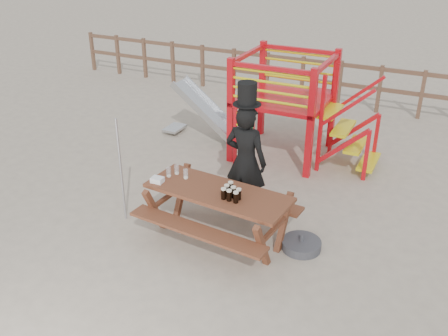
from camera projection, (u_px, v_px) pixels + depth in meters
ground at (187, 239)px, 7.63m from camera, size 60.00×60.00×0.00m
back_fence at (321, 76)px, 12.92m from camera, size 15.09×0.09×1.20m
playground_fort at (280, 104)px, 9.98m from camera, size 4.71×1.84×2.10m
picnic_table at (218, 209)px, 7.42m from camera, size 2.27×1.66×0.84m
man_with_hat at (246, 159)px, 7.85m from camera, size 0.71×0.48×2.25m
metal_pole at (121, 171)px, 7.77m from camera, size 0.04×0.04×1.74m
parasol_base at (301, 245)px, 7.38m from camera, size 0.59×0.59×0.25m
paper_bag at (157, 180)px, 7.50m from camera, size 0.19×0.15×0.08m
stout_pints at (231, 193)px, 7.05m from camera, size 0.28×0.31×0.17m
empty_glasses at (177, 172)px, 7.66m from camera, size 0.34×0.21×0.15m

